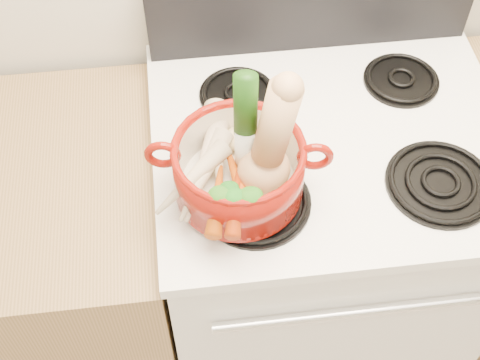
{
  "coord_description": "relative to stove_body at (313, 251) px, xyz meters",
  "views": [
    {
      "loc": [
        -0.31,
        0.48,
        2.04
      ],
      "look_at": [
        -0.22,
        1.25,
        1.02
      ],
      "focal_mm": 50.0,
      "sensor_mm": 36.0,
      "label": 1
    }
  ],
  "objects": [
    {
      "name": "cooktop",
      "position": [
        0.0,
        0.0,
        0.47
      ],
      "size": [
        0.78,
        0.67,
        0.03
      ],
      "primitive_type": "cube",
      "color": "white",
      "rests_on": "stove_body"
    },
    {
      "name": "parsnip_1",
      "position": [
        -0.29,
        -0.13,
        0.57
      ],
      "size": [
        0.14,
        0.2,
        0.06
      ],
      "primitive_type": "cone",
      "rotation": [
        1.66,
        0.0,
        -0.52
      ],
      "color": "beige",
      "rests_on": "dutch_oven"
    },
    {
      "name": "pot_handle_left",
      "position": [
        -0.36,
        -0.11,
        0.61
      ],
      "size": [
        0.07,
        0.03,
        0.07
      ],
      "primitive_type": "torus",
      "rotation": [
        1.57,
        0.0,
        -0.14
      ],
      "color": "maroon",
      "rests_on": "dutch_oven"
    },
    {
      "name": "stove_body",
      "position": [
        0.0,
        0.0,
        0.0
      ],
      "size": [
        0.76,
        0.65,
        0.92
      ],
      "primitive_type": "cube",
      "color": "white",
      "rests_on": "floor"
    },
    {
      "name": "carrot_3",
      "position": [
        -0.24,
        -0.21,
        0.57
      ],
      "size": [
        0.06,
        0.15,
        0.04
      ],
      "primitive_type": "cone",
      "rotation": [
        1.66,
        0.0,
        -0.19
      ],
      "color": "#BB3A09",
      "rests_on": "dutch_oven"
    },
    {
      "name": "parsnip_0",
      "position": [
        -0.28,
        -0.11,
        0.56
      ],
      "size": [
        0.14,
        0.25,
        0.07
      ],
      "primitive_type": "cone",
      "rotation": [
        1.66,
        0.0,
        -0.38
      ],
      "color": "beige",
      "rests_on": "dutch_oven"
    },
    {
      "name": "burner_front_left",
      "position": [
        -0.19,
        -0.16,
        0.5
      ],
      "size": [
        0.22,
        0.22,
        0.02
      ],
      "primitive_type": "cylinder",
      "color": "black",
      "rests_on": "cooktop"
    },
    {
      "name": "parsnip_2",
      "position": [
        -0.25,
        -0.07,
        0.57
      ],
      "size": [
        0.06,
        0.21,
        0.06
      ],
      "primitive_type": "cone",
      "rotation": [
        1.66,
        0.0,
        -0.06
      ],
      "color": "beige",
      "rests_on": "dutch_oven"
    },
    {
      "name": "burner_back_right",
      "position": [
        0.19,
        0.14,
        0.5
      ],
      "size": [
        0.17,
        0.17,
        0.02
      ],
      "primitive_type": "cylinder",
      "color": "black",
      "rests_on": "cooktop"
    },
    {
      "name": "pot_handle_right",
      "position": [
        -0.08,
        -0.15,
        0.61
      ],
      "size": [
        0.07,
        0.03,
        0.07
      ],
      "primitive_type": "torus",
      "rotation": [
        1.57,
        0.0,
        -0.14
      ],
      "color": "maroon",
      "rests_on": "dutch_oven"
    },
    {
      "name": "control_backsplash",
      "position": [
        0.0,
        0.3,
        0.58
      ],
      "size": [
        0.76,
        0.05,
        0.18
      ],
      "primitive_type": "cube",
      "color": "black",
      "rests_on": "cooktop"
    },
    {
      "name": "carrot_2",
      "position": [
        -0.22,
        -0.17,
        0.56
      ],
      "size": [
        0.06,
        0.19,
        0.05
      ],
      "primitive_type": "cone",
      "rotation": [
        1.66,
        0.0,
        0.15
      ],
      "color": "#DB4E0A",
      "rests_on": "dutch_oven"
    },
    {
      "name": "oven_handle",
      "position": [
        0.0,
        -0.34,
        0.32
      ],
      "size": [
        0.6,
        0.02,
        0.02
      ],
      "primitive_type": "cylinder",
      "rotation": [
        0.0,
        1.57,
        0.0
      ],
      "color": "silver",
      "rests_on": "stove_body"
    },
    {
      "name": "parsnip_3",
      "position": [
        -0.31,
        -0.14,
        0.57
      ],
      "size": [
        0.17,
        0.16,
        0.06
      ],
      "primitive_type": "cone",
      "rotation": [
        1.66,
        0.0,
        -0.85
      ],
      "color": "beige",
      "rests_on": "dutch_oven"
    },
    {
      "name": "burner_back_left",
      "position": [
        -0.19,
        0.14,
        0.5
      ],
      "size": [
        0.17,
        0.17,
        0.02
      ],
      "primitive_type": "cylinder",
      "color": "black",
      "rests_on": "cooktop"
    },
    {
      "name": "burner_front_right",
      "position": [
        0.19,
        -0.16,
        0.5
      ],
      "size": [
        0.22,
        0.22,
        0.02
      ],
      "primitive_type": "cylinder",
      "color": "black",
      "rests_on": "cooktop"
    },
    {
      "name": "leek",
      "position": [
        -0.21,
        -0.11,
        0.67
      ],
      "size": [
        0.05,
        0.06,
        0.28
      ],
      "primitive_type": "cylinder",
      "rotation": [
        0.04,
        0.0,
        -0.19
      ],
      "color": "silver",
      "rests_on": "dutch_oven"
    },
    {
      "name": "carrot_1",
      "position": [
        -0.27,
        -0.19,
        0.56
      ],
      "size": [
        0.06,
        0.16,
        0.05
      ],
      "primitive_type": "cone",
      "rotation": [
        1.66,
        0.0,
        -0.2
      ],
      "color": "#C25309",
      "rests_on": "dutch_oven"
    },
    {
      "name": "carrot_0",
      "position": [
        -0.22,
        -0.16,
        0.55
      ],
      "size": [
        0.09,
        0.14,
        0.04
      ],
      "primitive_type": "cone",
      "rotation": [
        1.66,
        0.0,
        -0.46
      ],
      "color": "orange",
      "rests_on": "dutch_oven"
    },
    {
      "name": "ginger",
      "position": [
        -0.21,
        -0.04,
        0.55
      ],
      "size": [
        0.09,
        0.08,
        0.04
      ],
      "primitive_type": "ellipsoid",
      "rotation": [
        0.0,
        0.0,
        0.43
      ],
      "color": "tan",
      "rests_on": "dutch_oven"
    },
    {
      "name": "dutch_oven",
      "position": [
        -0.22,
        -0.13,
        0.57
      ],
      "size": [
        0.29,
        0.29,
        0.12
      ],
      "primitive_type": "cylinder",
      "rotation": [
        0.0,
        0.0,
        -0.14
      ],
      "color": "maroon",
      "rests_on": "burner_front_left"
    },
    {
      "name": "squash",
      "position": [
        -0.17,
        -0.15,
        0.66
      ],
      "size": [
        0.18,
        0.15,
        0.28
      ],
      "primitive_type": null,
      "rotation": [
        0.0,
        0.18,
        0.29
      ],
      "color": "tan",
      "rests_on": "dutch_oven"
    }
  ]
}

